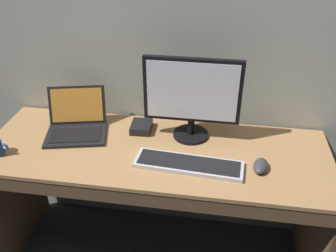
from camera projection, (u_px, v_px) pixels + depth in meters
desk at (155, 186)px, 1.88m from camera, size 1.70×0.61×0.77m
laptop_black at (76, 125)px, 1.88m from camera, size 0.36×0.34×0.21m
external_monitor at (192, 96)px, 1.74m from camera, size 0.47×0.18×0.43m
wired_keyboard at (189, 164)px, 1.65m from camera, size 0.51×0.17×0.02m
computer_mouse at (261, 166)px, 1.63m from camera, size 0.09×0.12×0.04m
external_drive_box at (141, 127)px, 1.91m from camera, size 0.11×0.13×0.04m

